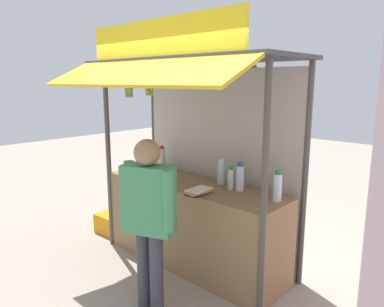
# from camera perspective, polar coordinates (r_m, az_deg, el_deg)

# --- Properties ---
(ground_plane) EXTENTS (20.00, 20.00, 0.00)m
(ground_plane) POSITION_cam_1_polar(r_m,az_deg,el_deg) (4.47, -0.00, -16.73)
(ground_plane) COLOR #9E9384
(stall_counter) EXTENTS (2.26, 0.65, 0.96)m
(stall_counter) POSITION_cam_1_polar(r_m,az_deg,el_deg) (4.26, -0.00, -11.02)
(stall_counter) COLOR olive
(stall_counter) RESTS_ON ground
(stall_structure) EXTENTS (2.46, 1.50, 2.68)m
(stall_structure) POSITION_cam_1_polar(r_m,az_deg,el_deg) (4.05, 0.97, 4.47)
(stall_structure) COLOR #4C4742
(stall_structure) RESTS_ON ground
(water_bottle_back_left) EXTENTS (0.08, 0.08, 0.30)m
(water_bottle_back_left) POSITION_cam_1_polar(r_m,az_deg,el_deg) (3.85, 7.56, -3.80)
(water_bottle_back_left) COLOR silver
(water_bottle_back_left) RESTS_ON stall_counter
(water_bottle_mid_right) EXTENTS (0.07, 0.07, 0.25)m
(water_bottle_mid_right) POSITION_cam_1_polar(r_m,az_deg,el_deg) (3.89, 6.12, -3.96)
(water_bottle_mid_right) COLOR silver
(water_bottle_mid_right) RESTS_ON stall_counter
(water_bottle_right) EXTENTS (0.08, 0.08, 0.30)m
(water_bottle_right) POSITION_cam_1_polar(r_m,az_deg,el_deg) (3.59, 13.28, -5.12)
(water_bottle_right) COLOR silver
(water_bottle_right) RESTS_ON stall_counter
(water_bottle_far_left) EXTENTS (0.07, 0.07, 0.26)m
(water_bottle_far_left) POSITION_cam_1_polar(r_m,az_deg,el_deg) (4.87, -8.48, -0.84)
(water_bottle_far_left) COLOR silver
(water_bottle_far_left) RESTS_ON stall_counter
(water_bottle_back_right) EXTENTS (0.09, 0.09, 0.32)m
(water_bottle_back_right) POSITION_cam_1_polar(r_m,az_deg,el_deg) (4.73, -4.73, -0.81)
(water_bottle_back_right) COLOR silver
(water_bottle_back_right) RESTS_ON stall_counter
(water_bottle_front_left) EXTENTS (0.08, 0.08, 0.29)m
(water_bottle_front_left) POSITION_cam_1_polar(r_m,az_deg,el_deg) (4.09, 4.57, -2.95)
(water_bottle_front_left) COLOR silver
(water_bottle_front_left) RESTS_ON stall_counter
(magazine_stack_far_right) EXTENTS (0.21, 0.32, 0.08)m
(magazine_stack_far_right) POSITION_cam_1_polar(r_m,az_deg,el_deg) (4.35, -6.78, -3.38)
(magazine_stack_far_right) COLOR orange
(magazine_stack_far_right) RESTS_ON stall_counter
(magazine_stack_front_right) EXTENTS (0.19, 0.29, 0.05)m
(magazine_stack_front_right) POSITION_cam_1_polar(r_m,az_deg,el_deg) (3.75, 0.97, -5.96)
(magazine_stack_front_right) COLOR black
(magazine_stack_front_right) RESTS_ON stall_counter
(banana_bunch_rightmost) EXTENTS (0.10, 0.10, 0.28)m
(banana_bunch_rightmost) POSITION_cam_1_polar(r_m,az_deg,el_deg) (4.06, -9.89, 9.78)
(banana_bunch_rightmost) COLOR #332D23
(banana_bunch_leftmost) EXTENTS (0.10, 0.10, 0.25)m
(banana_bunch_leftmost) POSITION_cam_1_polar(r_m,az_deg,el_deg) (3.79, -6.78, 10.20)
(banana_bunch_leftmost) COLOR #332D23
(vendor_person) EXTENTS (0.61, 0.35, 1.62)m
(vendor_person) POSITION_cam_1_polar(r_m,az_deg,el_deg) (3.26, -6.85, -8.97)
(vendor_person) COLOR #383842
(vendor_person) RESTS_ON ground
(plastic_crate) EXTENTS (0.39, 0.39, 0.26)m
(plastic_crate) POSITION_cam_1_polar(r_m,az_deg,el_deg) (5.36, -12.38, -10.52)
(plastic_crate) COLOR orange
(plastic_crate) RESTS_ON ground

